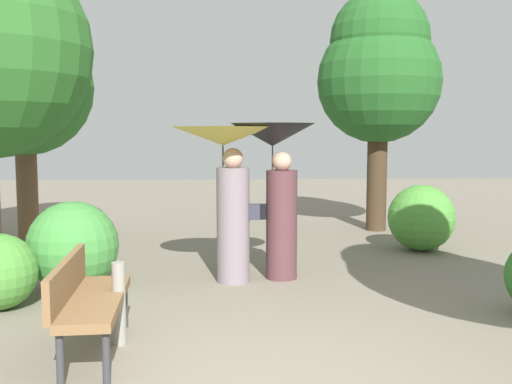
{
  "coord_description": "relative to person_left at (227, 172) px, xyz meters",
  "views": [
    {
      "loc": [
        -0.4,
        -4.12,
        1.91
      ],
      "look_at": [
        0.0,
        3.83,
        1.11
      ],
      "focal_mm": 41.41,
      "sensor_mm": 36.0,
      "label": 1
    }
  ],
  "objects": [
    {
      "name": "tree_near_left",
      "position": [
        -3.51,
        3.06,
        1.5
      ],
      "size": [
        2.38,
        2.38,
        4.37
      ],
      "color": "brown",
      "rests_on": "ground"
    },
    {
      "name": "tree_near_right",
      "position": [
        2.92,
        3.89,
        1.71
      ],
      "size": [
        2.37,
        2.37,
        4.62
      ],
      "color": "#42301E",
      "rests_on": "ground"
    },
    {
      "name": "person_right",
      "position": [
        0.64,
        0.15,
        -0.0
      ],
      "size": [
        1.09,
        1.09,
        2.03
      ],
      "rotation": [
        0.0,
        0.0,
        1.46
      ],
      "color": "#563338",
      "rests_on": "ground"
    },
    {
      "name": "bush_behind_bench",
      "position": [
        3.14,
        1.85,
        -0.88
      ],
      "size": [
        1.07,
        1.07,
        1.07
      ],
      "primitive_type": "sphere",
      "color": "#4C9338",
      "rests_on": "ground"
    },
    {
      "name": "person_left",
      "position": [
        0.0,
        0.0,
        0.0
      ],
      "size": [
        1.28,
        1.28,
        1.98
      ],
      "rotation": [
        0.0,
        0.0,
        1.46
      ],
      "color": "gray",
      "rests_on": "ground"
    },
    {
      "name": "park_bench",
      "position": [
        -1.23,
        -2.43,
        -0.91
      ],
      "size": [
        0.59,
        1.53,
        0.83
      ],
      "rotation": [
        0.0,
        0.0,
        1.63
      ],
      "color": "#38383D",
      "rests_on": "ground"
    },
    {
      "name": "path_marker_post",
      "position": [
        -0.98,
        -2.22,
        -1.04
      ],
      "size": [
        0.12,
        0.12,
        0.76
      ],
      "primitive_type": "cylinder",
      "color": "gray",
      "rests_on": "ground"
    },
    {
      "name": "bush_path_right",
      "position": [
        -1.87,
        -0.34,
        -0.87
      ],
      "size": [
        1.09,
        1.09,
        1.09
      ],
      "primitive_type": "sphere",
      "color": "#428C3D",
      "rests_on": "ground"
    }
  ]
}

